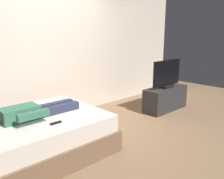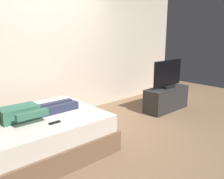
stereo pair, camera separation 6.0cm
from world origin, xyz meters
name	(u,v)px [view 1 (the left image)]	position (x,y,z in m)	size (l,w,h in m)	color
ground_plane	(101,138)	(0.00, 0.00, 0.00)	(10.00, 10.00, 0.00)	#8C6B4C
back_wall	(69,45)	(0.40, 1.45, 1.40)	(6.40, 0.10, 2.80)	beige
bed	(30,138)	(-1.06, 0.24, 0.26)	(2.03, 1.48, 0.54)	brown
person	(30,112)	(-1.03, 0.25, 0.62)	(1.26, 0.46, 0.18)	#387056
remote	(56,123)	(-0.88, -0.16, 0.55)	(0.15, 0.04, 0.02)	black
tv_stand	(165,99)	(1.97, 0.15, 0.25)	(1.10, 0.40, 0.50)	#2D2D2D
tv	(167,74)	(1.97, 0.15, 0.78)	(0.88, 0.20, 0.59)	black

